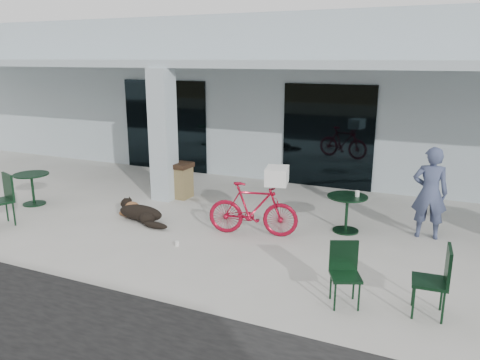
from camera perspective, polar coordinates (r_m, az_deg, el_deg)
The scene contains 17 objects.
ground at distance 9.02m, azimuth -9.03°, elevation -7.25°, with size 80.00×80.00×0.00m, color #BBB8B1.
building at distance 16.18m, azimuth 7.56°, elevation 10.67°, with size 22.00×7.00×4.50m, color #A8B5BF.
storefront_glass_left at distance 14.44m, azimuth -9.11°, elevation 6.55°, with size 2.80×0.06×2.70m, color black.
storefront_glass_right at distance 12.44m, azimuth 10.63°, elevation 5.20°, with size 2.40×0.06×2.70m, color black.
column at distance 11.27m, azimuth -9.36°, elevation 5.38°, with size 0.50×0.50×3.12m, color #A8B5BF.
overhang at distance 11.55m, azimuth 0.39°, elevation 14.01°, with size 22.00×2.80×0.18m, color #A8B5BF.
bicycle at distance 9.01m, azimuth 1.59°, elevation -3.56°, with size 0.49×1.74×1.05m, color #A10D26.
laundry_basket at distance 8.75m, azimuth 4.52°, elevation 0.52°, with size 0.54×0.40×0.32m, color white.
dog at distance 10.08m, azimuth -12.02°, elevation -3.83°, with size 1.20×0.40×0.40m, color black, non-canonical shape.
cup_near_dog at distance 8.71m, azimuth -7.67°, elevation -7.69°, with size 0.07×0.07×0.09m, color white.
cafe_table_near at distance 11.95m, azimuth -23.94°, elevation -1.02°, with size 0.79×0.79×0.74m, color black, non-canonical shape.
cafe_table_far at distance 9.46m, azimuth 12.85°, elevation -4.02°, with size 0.78×0.78×0.74m, color black, non-canonical shape.
cafe_chair_far_a at distance 6.71m, azimuth 12.73°, elevation -11.30°, with size 0.40×0.44×0.89m, color black, non-canonical shape.
cafe_chair_far_b at distance 6.78m, azimuth 22.12°, elevation -11.31°, with size 0.45×0.49×0.99m, color black, non-canonical shape.
person at distance 9.48m, azimuth 22.14°, elevation -1.47°, with size 0.64×0.42×1.77m, color #3E4869.
cup_on_table at distance 9.34m, azimuth 14.11°, elevation -1.62°, with size 0.08×0.08×0.12m, color white.
trash_receptacle at distance 11.54m, azimuth -7.24°, elevation -0.03°, with size 0.51×0.51×0.87m, color olive, non-canonical shape.
Camera 1 is at (4.68, -6.95, 3.34)m, focal length 35.00 mm.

